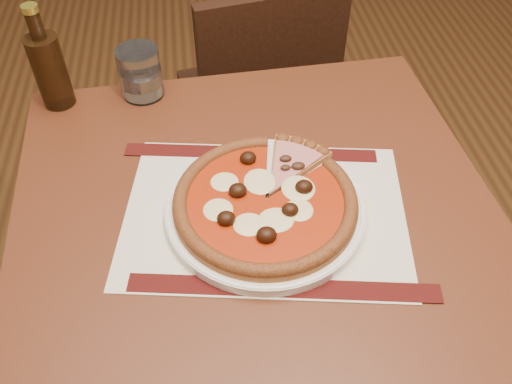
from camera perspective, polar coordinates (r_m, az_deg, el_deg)
table at (r=0.97m, az=0.15°, el=-6.17°), size 0.84×0.84×0.75m
chair_far at (r=1.60m, az=0.44°, el=10.24°), size 0.45×0.45×0.82m
placemat at (r=0.89m, az=0.96°, el=-2.25°), size 0.51×0.40×0.00m
plate at (r=0.88m, az=0.96°, el=-1.82°), size 0.32×0.32×0.02m
pizza at (r=0.87m, az=0.97°, el=-0.98°), size 0.30×0.30×0.04m
ham_slice at (r=0.94m, az=4.44°, el=3.12°), size 0.13×0.15×0.02m
water_glass at (r=1.12m, az=-12.09°, el=12.18°), size 0.11×0.11×0.10m
bottle at (r=1.13m, az=-20.94°, el=12.12°), size 0.06×0.06×0.21m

